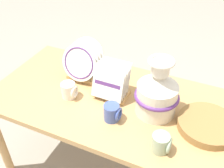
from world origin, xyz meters
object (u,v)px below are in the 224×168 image
(ceramic_vase, at_px, (157,92))
(mug_cobalt_glaze, at_px, (112,113))
(dish_rack_round_plates, at_px, (83,64))
(mug_sage_glaze, at_px, (161,143))
(mug_cream_glaze, at_px, (69,90))
(wicker_charger_stack, at_px, (207,125))
(dish_rack_square_plates, at_px, (112,84))

(ceramic_vase, relative_size, mug_cobalt_glaze, 3.58)
(dish_rack_round_plates, bearing_deg, mug_sage_glaze, -30.40)
(mug_cream_glaze, bearing_deg, wicker_charger_stack, 5.69)
(dish_rack_round_plates, relative_size, mug_sage_glaze, 2.65)
(dish_rack_square_plates, height_order, mug_cream_glaze, dish_rack_square_plates)
(ceramic_vase, relative_size, mug_sage_glaze, 3.58)
(ceramic_vase, xyz_separation_m, mug_cobalt_glaze, (-0.19, -0.16, -0.09))
(mug_sage_glaze, bearing_deg, ceramic_vase, 112.28)
(dish_rack_square_plates, bearing_deg, dish_rack_round_plates, 160.51)
(ceramic_vase, bearing_deg, dish_rack_round_plates, 167.58)
(mug_sage_glaze, bearing_deg, dish_rack_square_plates, 143.84)
(wicker_charger_stack, xyz_separation_m, mug_sage_glaze, (-0.18, -0.24, 0.03))
(dish_rack_round_plates, height_order, wicker_charger_stack, dish_rack_round_plates)
(wicker_charger_stack, bearing_deg, mug_cobalt_glaze, -163.14)
(mug_cobalt_glaze, bearing_deg, wicker_charger_stack, 16.86)
(ceramic_vase, xyz_separation_m, wicker_charger_stack, (0.28, -0.01, -0.12))
(wicker_charger_stack, distance_m, mug_sage_glaze, 0.30)
(wicker_charger_stack, height_order, mug_cobalt_glaze, mug_cobalt_glaze)
(wicker_charger_stack, relative_size, mug_cobalt_glaze, 3.25)
(mug_sage_glaze, height_order, mug_cobalt_glaze, same)
(ceramic_vase, height_order, wicker_charger_stack, ceramic_vase)
(mug_cobalt_glaze, relative_size, mug_cream_glaze, 1.00)
(dish_rack_round_plates, xyz_separation_m, mug_cream_glaze, (0.02, -0.21, -0.06))
(dish_rack_square_plates, height_order, mug_cobalt_glaze, dish_rack_square_plates)
(ceramic_vase, distance_m, mug_sage_glaze, 0.29)
(ceramic_vase, bearing_deg, dish_rack_square_plates, 173.88)
(ceramic_vase, height_order, dish_rack_round_plates, ceramic_vase)
(mug_sage_glaze, bearing_deg, dish_rack_round_plates, 149.60)
(wicker_charger_stack, bearing_deg, ceramic_vase, 177.49)
(ceramic_vase, height_order, mug_cream_glaze, ceramic_vase)
(mug_sage_glaze, xyz_separation_m, mug_cream_glaze, (-0.60, 0.16, 0.00))
(ceramic_vase, distance_m, dish_rack_round_plates, 0.53)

